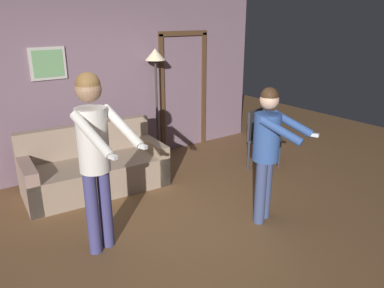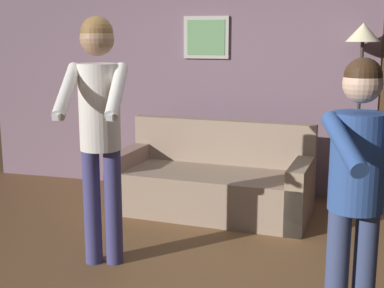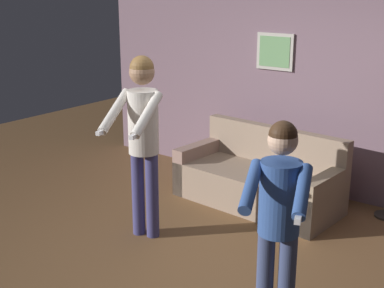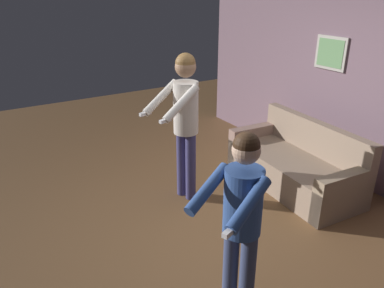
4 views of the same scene
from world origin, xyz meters
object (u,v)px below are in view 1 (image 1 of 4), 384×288
Objects in this scene: couch at (95,170)px; dining_chair_distant at (260,136)px; person_standing_left at (95,147)px; torchiere_lamp at (156,68)px; person_standing_right at (268,144)px.

dining_chair_distant is (2.45, -0.78, 0.25)m from couch.
person_standing_left reaches higher than dining_chair_distant.
torchiere_lamp reaches higher than dining_chair_distant.
person_standing_right reaches higher than couch.
person_standing_left is 1.15× the size of person_standing_right.
torchiere_lamp is 1.15× the size of person_standing_right.
couch is at bearing -158.57° from torchiere_lamp.
torchiere_lamp is (1.35, 0.53, 1.25)m from couch.
torchiere_lamp reaches higher than person_standing_right.
person_standing_right reaches higher than dining_chair_distant.
torchiere_lamp is 0.99× the size of person_standing_left.
couch is 1.06× the size of person_standing_left.
person_standing_left is 1.89m from person_standing_right.
couch is at bearing 70.57° from person_standing_left.
couch is at bearing 122.87° from person_standing_right.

